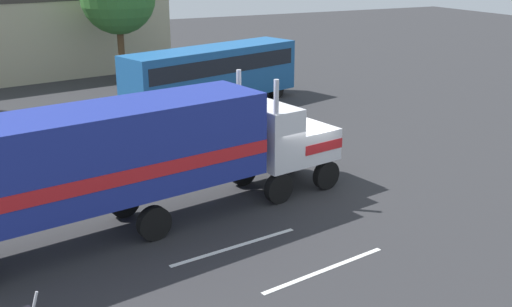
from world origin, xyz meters
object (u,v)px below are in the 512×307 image
parked_bus (212,71)px  parked_car (6,134)px  person_bystander (195,156)px  semi_truck (138,153)px

parked_bus → parked_car: parked_bus is taller
parked_bus → person_bystander: bearing=-115.7°
semi_truck → person_bystander: size_ratio=8.82×
person_bystander → parked_car: size_ratio=0.35×
person_bystander → parked_bus: bearing=64.3°
parked_bus → parked_car: bearing=-162.1°
semi_truck → parked_car: bearing=106.9°
semi_truck → person_bystander: 5.00m
person_bystander → parked_car: (-6.36, 6.96, -0.09)m
parked_bus → parked_car: (-11.52, -3.72, -1.26)m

